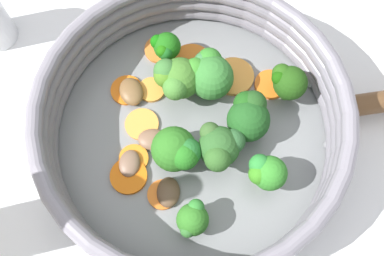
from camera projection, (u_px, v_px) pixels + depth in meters
name	position (u px, v px, depth m)	size (l,w,h in m)	color
ground_plane	(192.00, 138.00, 0.47)	(4.00, 4.00, 0.00)	white
skillet	(192.00, 136.00, 0.46)	(0.28, 0.28, 0.02)	gray
skillet_rim_wall	(192.00, 122.00, 0.43)	(0.30, 0.30, 0.06)	gray
skillet_rivet_left	(328.00, 145.00, 0.45)	(0.01, 0.01, 0.01)	gray
skillet_rivet_right	(311.00, 83.00, 0.47)	(0.01, 0.01, 0.01)	gray
carrot_slice_0	(124.00, 93.00, 0.47)	(0.03, 0.03, 0.00)	orange
carrot_slice_1	(163.00, 195.00, 0.43)	(0.03, 0.03, 0.00)	orange
carrot_slice_2	(129.00, 176.00, 0.44)	(0.04, 0.04, 0.00)	orange
carrot_slice_3	(152.00, 90.00, 0.47)	(0.03, 0.03, 0.00)	#EF983B
carrot_slice_4	(230.00, 75.00, 0.48)	(0.04, 0.04, 0.01)	#F19B40
carrot_slice_5	(142.00, 124.00, 0.46)	(0.03, 0.03, 0.00)	#F99A3F
carrot_slice_6	(134.00, 159.00, 0.44)	(0.03, 0.03, 0.00)	orange
carrot_slice_7	(160.00, 50.00, 0.49)	(0.03, 0.03, 0.00)	orange
carrot_slice_8	(270.00, 84.00, 0.47)	(0.03, 0.03, 0.01)	orange
carrot_slice_9	(192.00, 63.00, 0.48)	(0.05, 0.05, 0.00)	orange
broccoli_floret_0	(287.00, 81.00, 0.44)	(0.03, 0.04, 0.05)	#629843
broccoli_floret_1	(220.00, 147.00, 0.42)	(0.05, 0.04, 0.05)	#659256
broccoli_floret_2	(209.00, 74.00, 0.45)	(0.05, 0.05, 0.05)	#7AA74C
broccoli_floret_3	(177.00, 150.00, 0.42)	(0.04, 0.05, 0.05)	#71A851
broccoli_floret_4	(166.00, 48.00, 0.46)	(0.03, 0.03, 0.04)	#7AA550
broccoli_floret_5	(249.00, 115.00, 0.43)	(0.05, 0.04, 0.05)	#7FA75C
broccoli_floret_6	(176.00, 79.00, 0.44)	(0.05, 0.05, 0.05)	#7AAE5F
broccoli_floret_7	(266.00, 171.00, 0.41)	(0.03, 0.04, 0.05)	#699245
broccoli_floret_8	(193.00, 219.00, 0.40)	(0.03, 0.03, 0.04)	#75A45D
mushroom_piece_0	(153.00, 139.00, 0.45)	(0.03, 0.02, 0.01)	#825F48
mushroom_piece_1	(168.00, 192.00, 0.43)	(0.03, 0.02, 0.01)	brown
mushroom_piece_2	(133.00, 89.00, 0.47)	(0.03, 0.02, 0.01)	brown
mushroom_piece_3	(130.00, 163.00, 0.44)	(0.03, 0.02, 0.01)	#7D5D49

